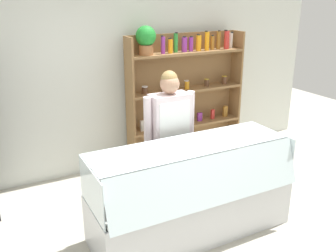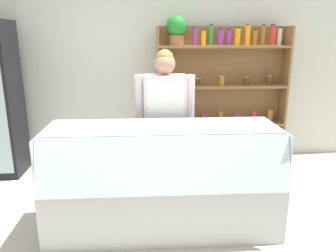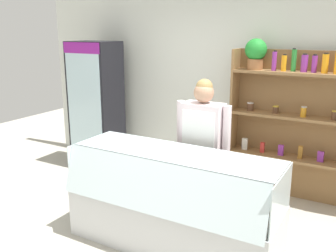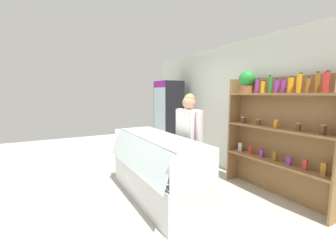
{
  "view_description": "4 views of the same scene",
  "coord_description": "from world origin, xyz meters",
  "px_view_note": "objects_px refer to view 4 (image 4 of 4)",
  "views": [
    {
      "loc": [
        -1.8,
        -2.84,
        2.46
      ],
      "look_at": [
        0.08,
        0.74,
        1.03
      ],
      "focal_mm": 40.0,
      "sensor_mm": 36.0,
      "label": 1
    },
    {
      "loc": [
        -0.09,
        -2.71,
        1.8
      ],
      "look_at": [
        0.12,
        0.67,
        0.87
      ],
      "focal_mm": 35.0,
      "sensor_mm": 36.0,
      "label": 2
    },
    {
      "loc": [
        1.73,
        -2.89,
        2.2
      ],
      "look_at": [
        -0.22,
        0.51,
        1.17
      ],
      "focal_mm": 40.0,
      "sensor_mm": 36.0,
      "label": 3
    },
    {
      "loc": [
        3.18,
        -1.37,
        1.67
      ],
      "look_at": [
        -0.24,
        0.52,
        1.11
      ],
      "focal_mm": 24.0,
      "sensor_mm": 36.0,
      "label": 4
    }
  ],
  "objects_px": {
    "deli_display_case": "(156,178)",
    "drinks_fridge": "(168,118)",
    "shop_clerk": "(188,134)",
    "shelving_unit": "(275,125)"
  },
  "relations": [
    {
      "from": "deli_display_case",
      "to": "drinks_fridge",
      "type": "bearing_deg",
      "value": 146.65
    },
    {
      "from": "deli_display_case",
      "to": "shop_clerk",
      "type": "bearing_deg",
      "value": 84.58
    },
    {
      "from": "drinks_fridge",
      "to": "shelving_unit",
      "type": "relative_size",
      "value": 0.97
    },
    {
      "from": "deli_display_case",
      "to": "shop_clerk",
      "type": "height_order",
      "value": "shop_clerk"
    },
    {
      "from": "deli_display_case",
      "to": "shelving_unit",
      "type": "bearing_deg",
      "value": 63.86
    },
    {
      "from": "shelving_unit",
      "to": "shop_clerk",
      "type": "relative_size",
      "value": 1.24
    },
    {
      "from": "deli_display_case",
      "to": "shop_clerk",
      "type": "relative_size",
      "value": 1.28
    },
    {
      "from": "shelving_unit",
      "to": "shop_clerk",
      "type": "bearing_deg",
      "value": -124.75
    },
    {
      "from": "shelving_unit",
      "to": "shop_clerk",
      "type": "height_order",
      "value": "shelving_unit"
    },
    {
      "from": "drinks_fridge",
      "to": "deli_display_case",
      "type": "distance_m",
      "value": 2.71
    }
  ]
}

